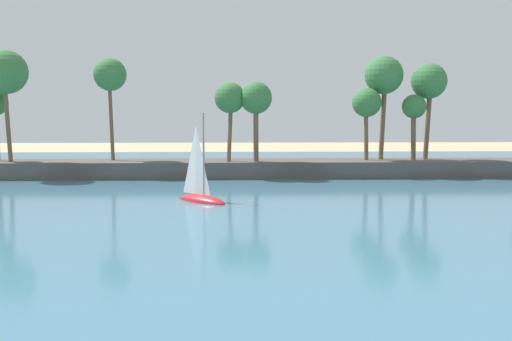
# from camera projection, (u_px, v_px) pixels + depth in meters

# --- Properties ---
(sea) EXTENTS (220.00, 89.75, 0.06)m
(sea) POSITION_uv_depth(u_px,v_px,m) (224.00, 182.00, 56.32)
(sea) COLOR teal
(sea) RESTS_ON ground
(palm_headland) EXTENTS (101.81, 6.66, 13.28)m
(palm_headland) POSITION_uv_depth(u_px,v_px,m) (204.00, 139.00, 60.62)
(palm_headland) COLOR #514C47
(palm_headland) RESTS_ON ground
(sailboat_toward_headland) EXTENTS (4.61, 4.62, 7.28)m
(sailboat_toward_headland) POSITION_uv_depth(u_px,v_px,m) (201.00, 193.00, 43.89)
(sailboat_toward_headland) COLOR red
(sailboat_toward_headland) RESTS_ON sea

